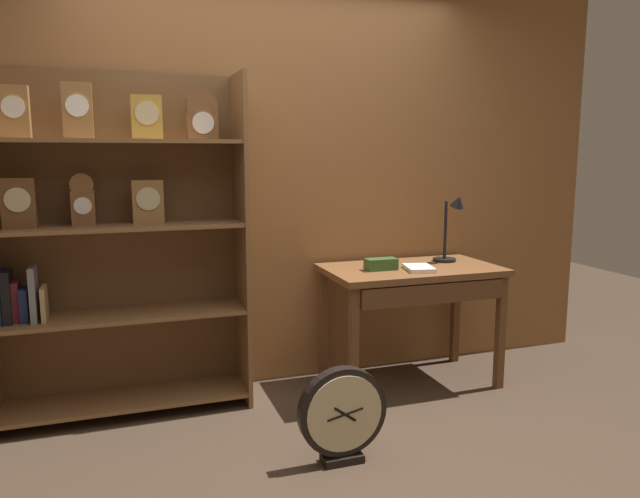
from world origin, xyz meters
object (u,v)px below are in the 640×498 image
(desk_lamp, at_px, (451,228))
(round_clock_large, at_px, (342,414))
(bookshelf, at_px, (114,240))
(workbench, at_px, (413,283))
(toolbox_small, at_px, (381,264))
(open_repair_manual, at_px, (419,268))

(desk_lamp, xyz_separation_m, round_clock_large, (-1.12, -0.90, -0.76))
(bookshelf, bearing_deg, workbench, -6.04)
(toolbox_small, relative_size, round_clock_large, 0.41)
(toolbox_small, bearing_deg, workbench, 1.25)
(open_repair_manual, bearing_deg, desk_lamp, 42.31)
(bookshelf, distance_m, round_clock_large, 1.60)
(workbench, bearing_deg, bookshelf, 173.96)
(workbench, bearing_deg, desk_lamp, 18.08)
(toolbox_small, xyz_separation_m, open_repair_manual, (0.22, -0.08, -0.02))
(bookshelf, height_order, toolbox_small, bookshelf)
(bookshelf, height_order, workbench, bookshelf)
(round_clock_large, bearing_deg, toolbox_small, 54.77)
(workbench, distance_m, round_clock_large, 1.19)
(workbench, relative_size, desk_lamp, 2.43)
(desk_lamp, relative_size, toolbox_small, 2.32)
(open_repair_manual, bearing_deg, toolbox_small, 171.60)
(desk_lamp, distance_m, open_repair_manual, 0.45)
(workbench, height_order, toolbox_small, toolbox_small)
(desk_lamp, distance_m, toolbox_small, 0.60)
(bookshelf, bearing_deg, open_repair_manual, -8.85)
(bookshelf, relative_size, open_repair_manual, 8.83)
(bookshelf, xyz_separation_m, workbench, (1.79, -0.19, -0.34))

